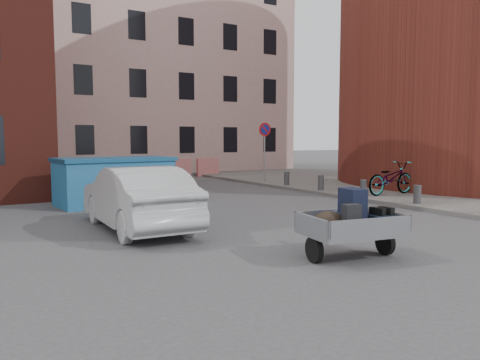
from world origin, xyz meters
TOP-DOWN VIEW (x-y plane):
  - ground at (0.00, 0.00)m, footprint 120.00×120.00m
  - sidewalk at (10.00, 4.00)m, footprint 9.00×24.00m
  - building_pink at (6.00, 22.00)m, footprint 16.00×8.00m
  - no_parking_sign at (6.00, 9.48)m, footprint 0.60×0.09m
  - bollards at (6.00, 3.40)m, footprint 0.22×9.02m
  - barriers at (4.20, 15.00)m, footprint 4.70×0.18m
  - trailer at (0.01, -2.25)m, footprint 1.75×1.91m
  - dumpster at (-1.59, 6.50)m, footprint 3.66×2.14m
  - silver_car at (-2.30, 2.11)m, footprint 1.54×4.35m
  - bicycle at (7.08, 3.19)m, footprint 2.20×0.85m

SIDE VIEW (x-z plane):
  - ground at x=0.00m, z-range 0.00..0.00m
  - sidewalk at x=10.00m, z-range 0.00..0.12m
  - bollards at x=6.00m, z-range 0.12..0.67m
  - barriers at x=4.20m, z-range 0.00..1.00m
  - trailer at x=0.01m, z-range 0.01..1.21m
  - bicycle at x=7.08m, z-range 0.12..1.26m
  - silver_car at x=-2.30m, z-range 0.00..1.43m
  - dumpster at x=-1.59m, z-range 0.01..1.47m
  - no_parking_sign at x=6.00m, z-range 0.69..3.34m
  - building_pink at x=6.00m, z-range 0.00..14.00m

